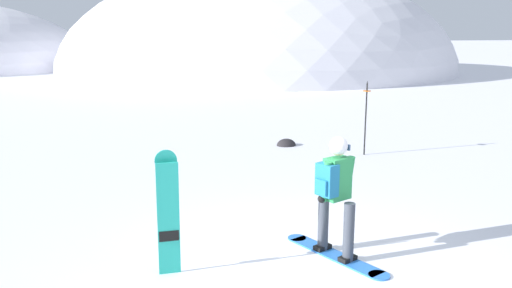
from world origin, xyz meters
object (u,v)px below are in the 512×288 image
(spare_snowboard, at_px, (168,213))
(rock_dark, at_px, (286,145))
(piste_marker_near, at_px, (366,113))
(snowboarder_main, at_px, (335,194))

(spare_snowboard, distance_m, rock_dark, 8.04)
(spare_snowboard, bearing_deg, piste_marker_near, 45.03)
(snowboarder_main, xyz_separation_m, spare_snowboard, (-2.26, 0.04, -0.08))
(spare_snowboard, xyz_separation_m, rock_dark, (3.86, 7.00, -0.84))
(piste_marker_near, distance_m, rock_dark, 2.46)
(snowboarder_main, relative_size, spare_snowboard, 1.03)
(piste_marker_near, height_order, rock_dark, piste_marker_near)
(snowboarder_main, distance_m, rock_dark, 7.27)
(rock_dark, bearing_deg, piste_marker_near, -44.13)
(snowboarder_main, relative_size, rock_dark, 3.18)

